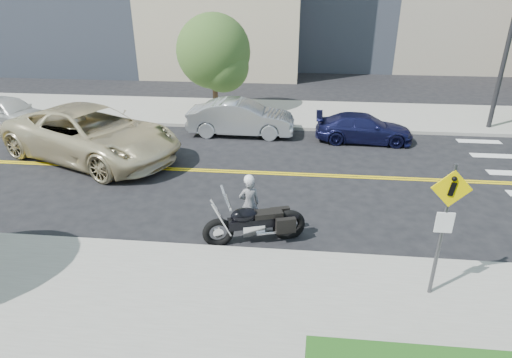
{
  "coord_description": "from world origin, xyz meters",
  "views": [
    {
      "loc": [
        1.24,
        -14.01,
        6.23
      ],
      "look_at": [
        0.11,
        -3.14,
        1.2
      ],
      "focal_mm": 30.0,
      "sensor_mm": 36.0,
      "label": 1
    }
  ],
  "objects": [
    {
      "name": "parked_car_silver",
      "position": [
        -1.33,
        4.19,
        0.77
      ],
      "size": [
        4.71,
        1.69,
        1.55
      ],
      "primitive_type": "imported",
      "rotation": [
        0.0,
        0.0,
        1.56
      ],
      "color": "#A6AAAE",
      "rests_on": "ground"
    },
    {
      "name": "motorcycle",
      "position": [
        0.22,
        -4.45,
        0.8
      ],
      "size": [
        2.75,
        1.55,
        1.6
      ],
      "primitive_type": null,
      "rotation": [
        0.0,
        0.0,
        0.3
      ],
      "color": "black",
      "rests_on": "ground"
    },
    {
      "name": "sidewalk_far",
      "position": [
        0.0,
        7.5,
        0.07
      ],
      "size": [
        60.0,
        5.0,
        0.15
      ],
      "primitive_type": "cube",
      "color": "#9E9B91",
      "rests_on": "ground_plane"
    },
    {
      "name": "sidewalk_near",
      "position": [
        0.0,
        -7.5,
        0.07
      ],
      "size": [
        60.0,
        5.0,
        0.15
      ],
      "primitive_type": "cube",
      "color": "#9E9B91",
      "rests_on": "ground_plane"
    },
    {
      "name": "parked_car_blue",
      "position": [
        4.0,
        3.83,
        0.59
      ],
      "size": [
        4.13,
        1.79,
        1.18
      ],
      "primitive_type": "imported",
      "rotation": [
        0.0,
        0.0,
        1.54
      ],
      "color": "#161844",
      "rests_on": "ground"
    },
    {
      "name": "ground_plane",
      "position": [
        0.0,
        0.0,
        0.0
      ],
      "size": [
        120.0,
        120.0,
        0.0
      ],
      "primitive_type": "plane",
      "color": "black",
      "rests_on": "ground"
    },
    {
      "name": "parked_car_white",
      "position": [
        -12.29,
        4.18,
        0.72
      ],
      "size": [
        4.57,
        2.95,
        1.45
      ],
      "primitive_type": "imported",
      "rotation": [
        0.0,
        0.0,
        1.25
      ],
      "color": "silver",
      "rests_on": "ground"
    },
    {
      "name": "pedestrian_sign",
      "position": [
        4.2,
        -6.31,
        1.96
      ],
      "size": [
        0.78,
        0.08,
        3.0
      ],
      "color": "#4C4C51",
      "rests_on": "sidewalk_near"
    },
    {
      "name": "tree_far_a",
      "position": [
        -3.08,
        7.36,
        3.15
      ],
      "size": [
        3.65,
        3.65,
        4.99
      ],
      "rotation": [
        0.0,
        0.0,
        -0.18
      ],
      "color": "#382619",
      "rests_on": "ground"
    },
    {
      "name": "suv",
      "position": [
        -6.59,
        0.74,
        0.99
      ],
      "size": [
        7.88,
        5.85,
        1.99
      ],
      "primitive_type": "imported",
      "rotation": [
        0.0,
        0.0,
        1.17
      ],
      "color": "beige",
      "rests_on": "ground"
    },
    {
      "name": "motorcyclist",
      "position": [
        -0.01,
        -3.84,
        0.81
      ],
      "size": [
        0.64,
        0.51,
        1.63
      ],
      "rotation": [
        0.0,
        0.0,
        3.43
      ],
      "color": "silver",
      "rests_on": "ground"
    }
  ]
}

